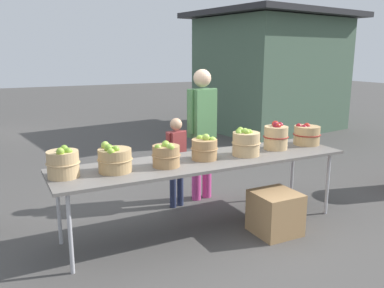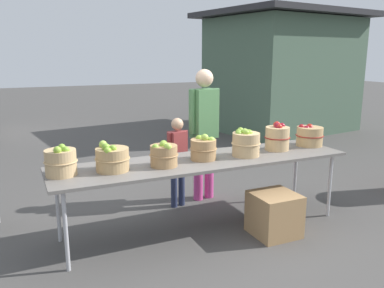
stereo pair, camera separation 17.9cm
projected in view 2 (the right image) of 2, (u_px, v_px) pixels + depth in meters
name	position (u px, v px, depth m)	size (l,w,h in m)	color
ground_plane	(204.00, 227.00, 4.25)	(40.00, 40.00, 0.00)	#474442
market_table	(204.00, 163.00, 4.09)	(3.10, 0.76, 0.75)	slate
apple_basket_green_0	(61.00, 161.00, 3.52)	(0.29, 0.29, 0.29)	tan
apple_basket_green_1	(112.00, 158.00, 3.67)	(0.32, 0.32, 0.27)	tan
apple_basket_green_2	(164.00, 155.00, 3.82)	(0.28, 0.28, 0.25)	#A87F51
apple_basket_green_3	(203.00, 148.00, 4.07)	(0.28, 0.28, 0.27)	#A87F51
apple_basket_green_4	(246.00, 143.00, 4.20)	(0.31, 0.31, 0.30)	tan
apple_basket_red_0	(277.00, 137.00, 4.47)	(0.29, 0.29, 0.32)	tan
apple_basket_red_1	(309.00, 136.00, 4.68)	(0.32, 0.32, 0.26)	tan
vendor_adult	(204.00, 124.00, 4.90)	(0.43, 0.26, 1.63)	#CC3F8C
child_customer	(178.00, 155.00, 4.71)	(0.28, 0.18, 1.08)	#262D4C
food_kiosk	(282.00, 72.00, 9.51)	(3.90, 3.40, 2.74)	#47604C
produce_crate	(274.00, 214.00, 4.05)	(0.44, 0.44, 0.44)	#A87F51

